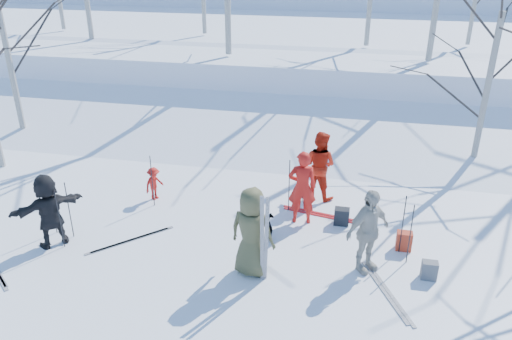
% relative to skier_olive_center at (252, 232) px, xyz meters
% --- Properties ---
extents(ground, '(120.00, 120.00, 0.00)m').
position_rel_skier_olive_center_xyz_m(ground, '(-0.34, 0.50, -0.92)').
color(ground, white).
rests_on(ground, ground).
extents(snow_ramp, '(70.00, 9.49, 4.12)m').
position_rel_skier_olive_center_xyz_m(snow_ramp, '(-0.34, 7.50, -0.77)').
color(snow_ramp, white).
rests_on(snow_ramp, ground).
extents(snow_plateau, '(70.00, 18.00, 2.20)m').
position_rel_skier_olive_center_xyz_m(snow_plateau, '(-0.34, 17.50, 0.08)').
color(snow_plateau, white).
rests_on(snow_plateau, ground).
extents(skier_olive_center, '(1.00, 0.76, 1.84)m').
position_rel_skier_olive_center_xyz_m(skier_olive_center, '(0.00, 0.00, 0.00)').
color(skier_olive_center, '#454529').
rests_on(skier_olive_center, ground).
extents(skier_red_north, '(0.70, 0.51, 1.78)m').
position_rel_skier_olive_center_xyz_m(skier_red_north, '(0.70, 2.15, -0.03)').
color(skier_red_north, red).
rests_on(skier_red_north, ground).
extents(skier_redor_behind, '(1.06, 0.96, 1.77)m').
position_rel_skier_olive_center_xyz_m(skier_redor_behind, '(0.97, 3.50, -0.04)').
color(skier_redor_behind, red).
rests_on(skier_redor_behind, ground).
extents(skier_red_seated, '(0.52, 0.64, 0.87)m').
position_rel_skier_olive_center_xyz_m(skier_red_seated, '(-3.08, 2.51, -0.49)').
color(skier_red_seated, red).
rests_on(skier_red_seated, ground).
extents(skier_cream_east, '(1.05, 1.01, 1.76)m').
position_rel_skier_olive_center_xyz_m(skier_cream_east, '(2.18, 0.57, -0.04)').
color(skier_cream_east, beige).
rests_on(skier_cream_east, ground).
extents(skier_grey_west, '(1.38, 1.47, 1.65)m').
position_rel_skier_olive_center_xyz_m(skier_grey_west, '(-4.40, 0.10, -0.10)').
color(skier_grey_west, black).
rests_on(skier_grey_west, ground).
extents(dog, '(0.44, 0.61, 0.47)m').
position_rel_skier_olive_center_xyz_m(dog, '(0.13, 1.35, -0.69)').
color(dog, black).
rests_on(dog, ground).
extents(upright_ski_left, '(0.08, 0.16, 1.90)m').
position_rel_skier_olive_center_xyz_m(upright_ski_left, '(0.25, -0.25, 0.03)').
color(upright_ski_left, silver).
rests_on(upright_ski_left, ground).
extents(upright_ski_right, '(0.15, 0.23, 1.89)m').
position_rel_skier_olive_center_xyz_m(upright_ski_right, '(0.33, -0.24, 0.03)').
color(upright_ski_right, silver).
rests_on(upright_ski_right, ground).
extents(ski_pair_a, '(1.64, 2.05, 0.02)m').
position_rel_skier_olive_center_xyz_m(ski_pair_a, '(2.61, -0.10, -0.91)').
color(ski_pair_a, silver).
rests_on(ski_pair_a, ground).
extents(ski_pair_c, '(0.94, 1.98, 0.02)m').
position_rel_skier_olive_center_xyz_m(ski_pair_c, '(1.14, 2.55, -0.91)').
color(ski_pair_c, '#A6171A').
rests_on(ski_pair_c, ground).
extents(ski_pair_d, '(2.10, 2.10, 0.02)m').
position_rel_skier_olive_center_xyz_m(ski_pair_d, '(-2.86, 0.55, -0.91)').
color(ski_pair_d, silver).
rests_on(ski_pair_d, ground).
extents(ski_pole_a, '(0.02, 0.02, 1.34)m').
position_rel_skier_olive_center_xyz_m(ski_pole_a, '(-4.63, 0.52, -0.25)').
color(ski_pole_a, black).
rests_on(ski_pole_a, ground).
extents(ski_pole_b, '(0.02, 0.02, 1.34)m').
position_rel_skier_olive_center_xyz_m(ski_pole_b, '(-2.97, 2.18, -0.25)').
color(ski_pole_b, black).
rests_on(ski_pole_b, ground).
extents(ski_pole_c, '(0.02, 0.02, 1.34)m').
position_rel_skier_olive_center_xyz_m(ski_pole_c, '(0.61, 3.14, -0.25)').
color(ski_pole_c, black).
rests_on(ski_pole_c, ground).
extents(ski_pole_d, '(0.02, 0.02, 1.34)m').
position_rel_skier_olive_center_xyz_m(ski_pole_d, '(-4.17, 0.45, -0.25)').
color(ski_pole_d, black).
rests_on(ski_pole_d, ground).
extents(ski_pole_e, '(0.02, 0.02, 1.34)m').
position_rel_skier_olive_center_xyz_m(ski_pole_e, '(2.90, 1.34, -0.25)').
color(ski_pole_e, black).
rests_on(ski_pole_e, ground).
extents(ski_pole_f, '(0.02, 0.02, 1.34)m').
position_rel_skier_olive_center_xyz_m(ski_pole_f, '(0.34, 2.62, -0.25)').
color(ski_pole_f, black).
rests_on(ski_pole_f, ground).
extents(ski_pole_g, '(0.02, 0.02, 1.34)m').
position_rel_skier_olive_center_xyz_m(ski_pole_g, '(-4.15, 0.04, -0.25)').
color(ski_pole_g, black).
rests_on(ski_pole_g, ground).
extents(ski_pole_h, '(0.02, 0.02, 1.34)m').
position_rel_skier_olive_center_xyz_m(ski_pole_h, '(3.03, 0.98, -0.25)').
color(ski_pole_h, black).
rests_on(ski_pole_h, ground).
extents(backpack_red, '(0.32, 0.22, 0.42)m').
position_rel_skier_olive_center_xyz_m(backpack_red, '(2.99, 1.45, -0.71)').
color(backpack_red, '#AE2F1A').
rests_on(backpack_red, ground).
extents(backpack_grey, '(0.30, 0.20, 0.38)m').
position_rel_skier_olive_center_xyz_m(backpack_grey, '(3.41, 0.51, -0.73)').
color(backpack_grey, '#525459').
rests_on(backpack_grey, ground).
extents(backpack_dark, '(0.34, 0.24, 0.40)m').
position_rel_skier_olive_center_xyz_m(backpack_dark, '(1.64, 2.23, -0.72)').
color(backpack_dark, black).
rests_on(backpack_dark, ground).
extents(birch_edge_d, '(4.74, 4.74, 5.92)m').
position_rel_skier_olive_center_xyz_m(birch_edge_d, '(-9.07, 5.72, 2.04)').
color(birch_edge_d, silver).
rests_on(birch_edge_d, ground).
extents(birch_edge_e, '(3.68, 3.68, 4.39)m').
position_rel_skier_olive_center_xyz_m(birch_edge_e, '(5.13, 6.06, 1.27)').
color(birch_edge_e, silver).
rests_on(birch_edge_e, ground).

